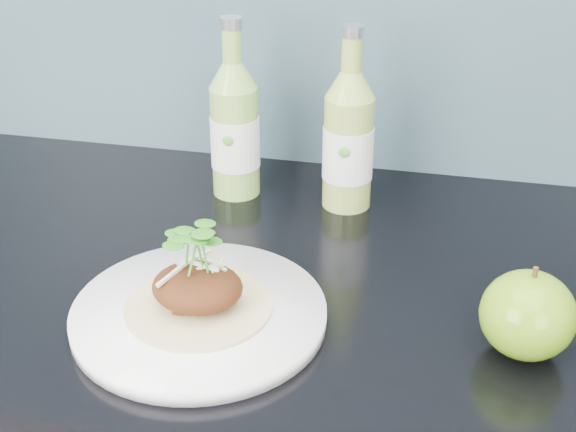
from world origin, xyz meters
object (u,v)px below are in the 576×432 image
cider_bottle_left (235,130)px  dinner_plate (199,314)px  cider_bottle_right (348,141)px  green_apple (528,315)px

cider_bottle_left → dinner_plate: bearing=-62.8°
dinner_plate → cider_bottle_right: cider_bottle_right is taller
dinner_plate → cider_bottle_right: (0.11, 0.29, 0.08)m
dinner_plate → cider_bottle_right: bearing=69.6°
green_apple → cider_bottle_left: 0.46m
dinner_plate → cider_bottle_right: 0.32m
green_apple → dinner_plate: bearing=-176.5°
green_apple → cider_bottle_left: (-0.36, 0.27, 0.05)m
green_apple → cider_bottle_left: size_ratio=0.47×
green_apple → cider_bottle_right: bearing=128.6°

